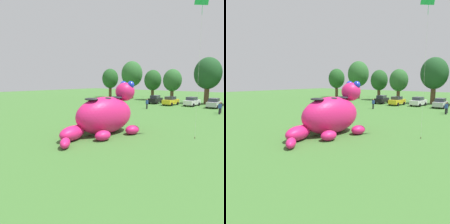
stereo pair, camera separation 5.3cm
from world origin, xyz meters
TOP-DOWN VIEW (x-y plane):
  - ground_plane at (0.00, 0.00)m, footprint 160.00×160.00m
  - giant_inflatable_creature at (1.09, -0.76)m, footprint 5.28×9.52m
  - car_black at (-8.25, 25.36)m, footprint 2.26×4.25m
  - car_yellow at (-4.33, 24.38)m, footprint 2.03×4.15m
  - car_white at (-0.69, 25.84)m, footprint 2.14×4.20m
  - car_silver at (3.33, 25.49)m, footprint 2.07×4.17m
  - tree_far_left at (-26.28, 31.69)m, footprint 4.56×4.56m
  - tree_left at (-19.26, 32.35)m, footprint 5.53×5.53m
  - tree_mid_left at (-12.76, 32.01)m, footprint 4.15×4.15m
  - tree_centre_left at (-7.32, 31.27)m, footprint 4.15×4.15m
  - tree_centre at (0.29, 31.16)m, footprint 5.32×5.32m
  - spectator_near_inflatable at (-2.45, 6.67)m, footprint 0.38×0.26m
  - spectator_mid_field at (6.09, 18.22)m, footprint 0.38×0.26m
  - spectator_wandering at (5.88, 19.62)m, footprint 0.38×0.26m
  - spectator_far_side at (-4.99, 16.62)m, footprint 0.38×0.26m

SIDE VIEW (x-z plane):
  - ground_plane at x=0.00m, z-range 0.00..0.00m
  - spectator_near_inflatable at x=-2.45m, z-range 0.00..1.71m
  - spectator_mid_field at x=6.09m, z-range 0.00..1.71m
  - spectator_wandering at x=5.88m, z-range 0.00..1.71m
  - spectator_far_side at x=-4.99m, z-range 0.00..1.71m
  - car_black at x=-8.25m, z-range 0.00..1.72m
  - car_yellow at x=-4.33m, z-range 0.00..1.72m
  - car_white at x=-0.69m, z-range 0.00..1.72m
  - car_silver at x=3.33m, z-range 0.00..1.72m
  - giant_inflatable_creature at x=1.09m, z-range -0.64..4.13m
  - tree_mid_left at x=-12.76m, z-range 1.13..8.50m
  - tree_centre_left at x=-7.32m, z-range 1.13..8.50m
  - tree_far_left at x=-26.28m, z-range 1.25..9.34m
  - tree_centre at x=0.29m, z-range 1.46..10.91m
  - tree_left at x=-19.26m, z-range 1.51..11.34m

